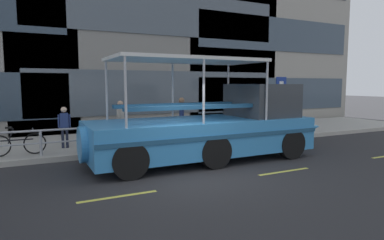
% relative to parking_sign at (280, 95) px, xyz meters
% --- Properties ---
extents(ground_plane, '(120.00, 120.00, 0.00)m').
position_rel_parking_sign_xyz_m(ground_plane, '(-6.61, -3.92, -1.99)').
color(ground_plane, '#2B2B2D').
extents(sidewalk, '(32.00, 4.80, 0.18)m').
position_rel_parking_sign_xyz_m(sidewalk, '(-6.61, 1.68, -1.90)').
color(sidewalk, '#A8A59E').
rests_on(sidewalk, ground_plane).
extents(curb_edge, '(32.00, 0.18, 0.18)m').
position_rel_parking_sign_xyz_m(curb_edge, '(-6.61, -0.81, -1.90)').
color(curb_edge, '#B2ADA3').
rests_on(curb_edge, ground_plane).
extents(lane_centreline, '(25.80, 0.12, 0.01)m').
position_rel_parking_sign_xyz_m(lane_centreline, '(-6.61, -5.03, -1.98)').
color(lane_centreline, '#DBD64C').
rests_on(lane_centreline, ground_plane).
extents(curb_guardrail, '(11.56, 0.09, 0.86)m').
position_rel_parking_sign_xyz_m(curb_guardrail, '(-6.31, -0.47, -1.23)').
color(curb_guardrail, '#9EA0A8').
rests_on(curb_guardrail, sidewalk).
extents(parking_sign, '(0.60, 0.12, 2.66)m').
position_rel_parking_sign_xyz_m(parking_sign, '(0.00, 0.00, 0.00)').
color(parking_sign, '#4C4F54').
rests_on(parking_sign, sidewalk).
extents(leaned_bicycle, '(1.74, 0.46, 0.96)m').
position_rel_parking_sign_xyz_m(leaned_bicycle, '(-11.10, -0.09, -1.43)').
color(leaned_bicycle, black).
rests_on(leaned_bicycle, sidewalk).
extents(duck_tour_boat, '(9.24, 2.66, 3.31)m').
position_rel_parking_sign_xyz_m(duck_tour_boat, '(-5.08, -2.65, -0.92)').
color(duck_tour_boat, '#388CD1').
rests_on(duck_tour_boat, ground_plane).
extents(pedestrian_near_bow, '(0.36, 0.37, 1.69)m').
position_rel_parking_sign_xyz_m(pedestrian_near_bow, '(-1.47, 0.43, -0.79)').
color(pedestrian_near_bow, '#1E2338').
rests_on(pedestrian_near_bow, sidewalk).
extents(pedestrian_mid_left, '(0.31, 0.47, 1.77)m').
position_rel_parking_sign_xyz_m(pedestrian_mid_left, '(-5.00, 0.31, -0.74)').
color(pedestrian_mid_left, '#1E2338').
rests_on(pedestrian_mid_left, sidewalk).
extents(pedestrian_mid_right, '(0.33, 0.40, 1.66)m').
position_rel_parking_sign_xyz_m(pedestrian_mid_right, '(-7.41, 0.96, -0.80)').
color(pedestrian_mid_right, black).
rests_on(pedestrian_mid_right, sidewalk).
extents(pedestrian_near_stern, '(0.44, 0.21, 1.50)m').
position_rel_parking_sign_xyz_m(pedestrian_near_stern, '(-9.57, 0.58, -0.90)').
color(pedestrian_near_stern, '#1E2338').
rests_on(pedestrian_near_stern, sidewalk).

